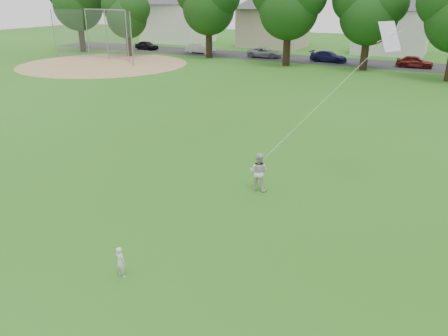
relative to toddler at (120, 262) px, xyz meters
The scene contains 10 objects.
ground 1.47m from the toddler, 125.30° to the left, with size 160.00×160.00×0.00m, color #285D15.
street 43.16m from the toddler, 91.08° to the left, with size 90.00×7.00×0.01m, color #2D2D30.
dirt_infield 39.60m from the toddler, 132.61° to the left, with size 18.00×18.00×0.02m, color #9E7F51.
toddler is the anchor object (origin of this frame).
older_boy 6.93m from the toddler, 81.45° to the left, with size 0.73×0.57×1.51m, color silver.
kite 9.12m from the toddler, 70.33° to the left, with size 2.36×1.88×6.47m.
baseball_backstop 43.58m from the toddler, 132.42° to the left, with size 12.42×3.29×5.46m.
tree_row 37.88m from the toddler, 87.98° to the left, with size 80.98×9.24×10.25m.
parked_cars 43.28m from the toddler, 103.15° to the left, with size 47.03×2.32×1.27m.
house_row 53.39m from the toddler, 92.11° to the left, with size 77.42×13.87×10.45m.
Camera 1 is at (7.81, -8.60, 7.07)m, focal length 35.00 mm.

